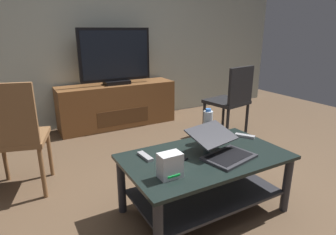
% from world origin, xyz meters
% --- Properties ---
extents(ground_plane, '(7.68, 7.68, 0.00)m').
position_xyz_m(ground_plane, '(0.00, 0.00, 0.00)').
color(ground_plane, brown).
extents(back_wall, '(6.40, 0.12, 2.80)m').
position_xyz_m(back_wall, '(0.00, 2.51, 1.40)').
color(back_wall, '#A8B2A8').
rests_on(back_wall, ground).
extents(coffee_table, '(1.17, 0.68, 0.46)m').
position_xyz_m(coffee_table, '(0.05, -0.03, 0.32)').
color(coffee_table, black).
rests_on(coffee_table, ground).
extents(media_cabinet, '(1.61, 0.44, 0.60)m').
position_xyz_m(media_cabinet, '(0.17, 2.19, 0.30)').
color(media_cabinet, brown).
rests_on(media_cabinet, ground).
extents(television, '(0.98, 0.20, 0.74)m').
position_xyz_m(television, '(0.17, 2.17, 0.95)').
color(television, black).
rests_on(television, media_cabinet).
extents(dining_chair, '(0.51, 0.51, 0.90)m').
position_xyz_m(dining_chair, '(1.24, 1.05, 0.51)').
color(dining_chair, black).
rests_on(dining_chair, ground).
extents(side_chair, '(0.54, 0.54, 0.95)m').
position_xyz_m(side_chair, '(-1.13, 0.90, 0.53)').
color(side_chair, brown).
rests_on(side_chair, ground).
extents(laptop, '(0.42, 0.46, 0.18)m').
position_xyz_m(laptop, '(0.14, -0.09, 0.52)').
color(laptop, '#333338').
rests_on(laptop, coffee_table).
extents(router_box, '(0.14, 0.10, 0.16)m').
position_xyz_m(router_box, '(-0.33, -0.17, 0.54)').
color(router_box, silver).
rests_on(router_box, coffee_table).
extents(water_bottle_near, '(0.07, 0.07, 0.27)m').
position_xyz_m(water_bottle_near, '(0.21, 0.18, 0.59)').
color(water_bottle_near, silver).
rests_on(water_bottle_near, coffee_table).
extents(cell_phone, '(0.12, 0.16, 0.01)m').
position_xyz_m(cell_phone, '(-0.16, 0.03, 0.46)').
color(cell_phone, black).
rests_on(cell_phone, coffee_table).
extents(tv_remote, '(0.12, 0.16, 0.02)m').
position_xyz_m(tv_remote, '(0.54, 0.10, 0.47)').
color(tv_remote, '#99999E').
rests_on(tv_remote, coffee_table).
extents(soundbar_remote, '(0.06, 0.16, 0.02)m').
position_xyz_m(soundbar_remote, '(-0.35, 0.15, 0.47)').
color(soundbar_remote, '#99999E').
rests_on(soundbar_remote, coffee_table).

